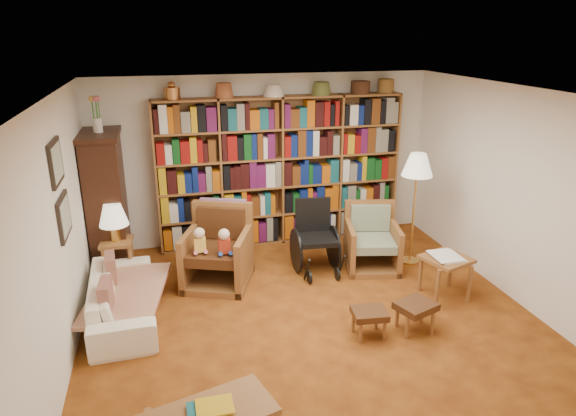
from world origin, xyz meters
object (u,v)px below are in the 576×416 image
object	(u,v)px
sofa	(123,297)
armchair_sage	(370,243)
footstool_a	(369,315)
footstool_b	(416,308)
wheelchair	(315,239)
side_table_lamp	(117,251)
floor_lamp	(417,169)
armchair_leather	(216,251)
side_table_papers	(446,264)

from	to	relation	value
sofa	armchair_sage	distance (m)	3.27
footstool_a	footstool_b	size ratio (longest dim) A/B	0.80
wheelchair	armchair_sage	bearing A→B (deg)	-4.37
side_table_lamp	sofa	bearing A→B (deg)	-84.16
side_table_lamp	wheelchair	xyz separation A→B (m)	(2.56, -0.32, 0.04)
floor_lamp	sofa	bearing A→B (deg)	-171.72
sofa	armchair_leather	world-z (taller)	armchair_leather
side_table_papers	floor_lamp	bearing A→B (deg)	86.48
sofa	side_table_papers	distance (m)	3.79
armchair_sage	side_table_papers	bearing A→B (deg)	-62.98
wheelchair	footstool_b	distance (m)	1.82
side_table_lamp	footstool_a	distance (m)	3.32
wheelchair	footstool_a	size ratio (longest dim) A/B	2.50
armchair_sage	footstool_b	distance (m)	1.66
side_table_lamp	wheelchair	world-z (taller)	wheelchair
floor_lamp	armchair_leather	bearing A→B (deg)	177.48
side_table_papers	footstool_a	distance (m)	1.36
armchair_leather	floor_lamp	bearing A→B (deg)	-2.52
armchair_sage	floor_lamp	size ratio (longest dim) A/B	0.56
side_table_lamp	armchair_sage	world-z (taller)	armchair_sage
armchair_sage	side_table_lamp	bearing A→B (deg)	173.57
sofa	wheelchair	xyz separation A→B (m)	(2.46, 0.66, 0.19)
footstool_b	footstool_a	bearing A→B (deg)	177.24
sofa	armchair_sage	bearing A→B (deg)	-81.71
wheelchair	side_table_papers	bearing A→B (deg)	-40.58
armchair_leather	armchair_sage	bearing A→B (deg)	-1.90
side_table_lamp	floor_lamp	size ratio (longest dim) A/B	0.35
side_table_lamp	armchair_sage	xyz separation A→B (m)	(3.32, -0.37, -0.08)
sofa	footstool_a	distance (m)	2.74
sofa	floor_lamp	bearing A→B (deg)	-84.07
footstool_a	armchair_sage	bearing A→B (deg)	67.48
sofa	footstool_b	bearing A→B (deg)	-111.26
armchair_leather	floor_lamp	world-z (taller)	floor_lamp
wheelchair	side_table_papers	size ratio (longest dim) A/B	1.56
floor_lamp	footstool_b	world-z (taller)	floor_lamp
armchair_leather	armchair_sage	size ratio (longest dim) A/B	1.25
footstool_b	side_table_papers	bearing A→B (deg)	40.93
armchair_leather	side_table_papers	distance (m)	2.86
floor_lamp	side_table_papers	xyz separation A→B (m)	(-0.06, -1.00, -0.90)
sofa	side_table_papers	bearing A→B (deg)	-99.17
wheelchair	sofa	bearing A→B (deg)	-164.91
side_table_lamp	armchair_sage	distance (m)	3.34
floor_lamp	footstool_a	size ratio (longest dim) A/B	4.01
side_table_lamp	side_table_papers	bearing A→B (deg)	-20.32
wheelchair	footstool_b	size ratio (longest dim) A/B	2.00
wheelchair	floor_lamp	size ratio (longest dim) A/B	0.62
floor_lamp	footstool_a	bearing A→B (deg)	-128.89
wheelchair	footstool_b	bearing A→B (deg)	-70.52
sofa	wheelchair	distance (m)	2.55
footstool_a	footstool_b	world-z (taller)	footstool_b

